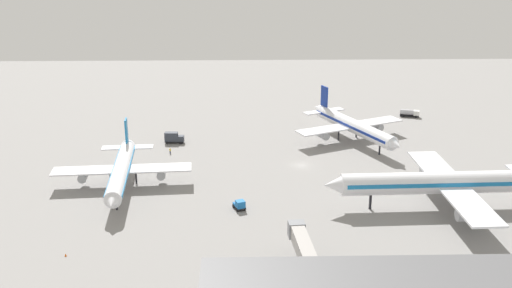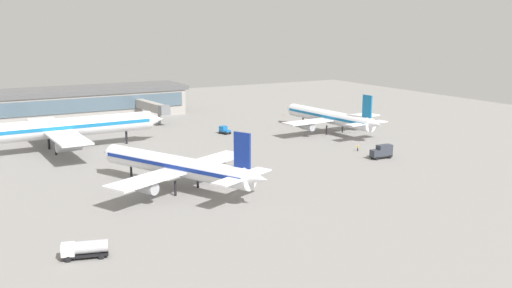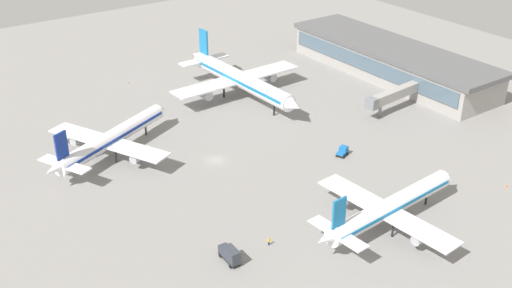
{
  "view_description": "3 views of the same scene",
  "coord_description": "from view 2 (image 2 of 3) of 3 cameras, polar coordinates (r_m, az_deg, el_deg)",
  "views": [
    {
      "loc": [
        -15.87,
        -154.53,
        59.07
      ],
      "look_at": [
        -12.02,
        3.93,
        4.76
      ],
      "focal_mm": 43.53,
      "sensor_mm": 36.0,
      "label": 1
    },
    {
      "loc": [
        56.45,
        121.66,
        32.2
      ],
      "look_at": [
        -7.62,
        7.44,
        4.32
      ],
      "focal_mm": 40.09,
      "sensor_mm": 36.0,
      "label": 2
    },
    {
      "loc": [
        -118.03,
        71.38,
        75.71
      ],
      "look_at": [
        -2.75,
        -10.39,
        2.53
      ],
      "focal_mm": 44.23,
      "sensor_mm": 36.0,
      "label": 3
    }
  ],
  "objects": [
    {
      "name": "jet_bridge",
      "position": [
        191.04,
        -10.35,
        3.68
      ],
      "size": [
        4.88,
        22.34,
        6.74
      ],
      "rotation": [
        0.0,
        0.0,
        1.66
      ],
      "color": "#9E9993",
      "rests_on": "ground"
    },
    {
      "name": "catering_truck",
      "position": [
        141.24,
        12.46,
        -0.74
      ],
      "size": [
        5.69,
        2.45,
        3.3
      ],
      "rotation": [
        0.0,
        0.0,
        6.23
      ],
      "color": "black",
      "rests_on": "ground"
    },
    {
      "name": "ground_crew_worker",
      "position": [
        148.27,
        10.12,
        -0.38
      ],
      "size": [
        0.47,
        0.56,
        1.67
      ],
      "rotation": [
        0.0,
        0.0,
        2.87
      ],
      "color": "#1E2338",
      "rests_on": "ground"
    },
    {
      "name": "airplane_at_gate",
      "position": [
        153.66,
        -18.68,
        1.55
      ],
      "size": [
        53.85,
        43.12,
        16.4
      ],
      "rotation": [
        0.0,
        0.0,
        3.17
      ],
      "color": "white",
      "rests_on": "ground"
    },
    {
      "name": "baggage_tug",
      "position": [
        168.92,
        -3.19,
        1.41
      ],
      "size": [
        3.17,
        3.68,
        2.3
      ],
      "rotation": [
        0.0,
        0.0,
        5.09
      ],
      "color": "black",
      "rests_on": "ground"
    },
    {
      "name": "safety_cone_mid_apron",
      "position": [
        202.7,
        2.78,
        2.95
      ],
      "size": [
        0.44,
        0.44,
        0.6
      ],
      "primitive_type": "cone",
      "color": "#EA590C",
      "rests_on": "ground"
    },
    {
      "name": "airplane_distant",
      "position": [
        171.77,
        7.37,
        2.69
      ],
      "size": [
        33.89,
        42.17,
        12.82
      ],
      "rotation": [
        0.0,
        0.0,
        4.79
      ],
      "color": "white",
      "rests_on": "ground"
    },
    {
      "name": "ground",
      "position": [
        137.93,
        -4.28,
        -1.52
      ],
      "size": [
        288.0,
        288.0,
        0.0
      ],
      "primitive_type": "plane",
      "color": "gray"
    },
    {
      "name": "airplane_taxiing",
      "position": [
        112.56,
        -7.88,
        -2.18
      ],
      "size": [
        33.91,
        40.85,
        13.26
      ],
      "rotation": [
        0.0,
        0.0,
        5.15
      ],
      "color": "white",
      "rests_on": "ground"
    },
    {
      "name": "terminal_building",
      "position": [
        205.45,
        -17.69,
        3.91
      ],
      "size": [
        76.53,
        21.02,
        10.31
      ],
      "color": "#9E9993",
      "rests_on": "ground"
    },
    {
      "name": "fuel_truck",
      "position": [
        84.21,
        -16.7,
        -9.98
      ],
      "size": [
        6.58,
        3.53,
        2.5
      ],
      "rotation": [
        0.0,
        0.0,
        6.01
      ],
      "color": "black",
      "rests_on": "ground"
    }
  ]
}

